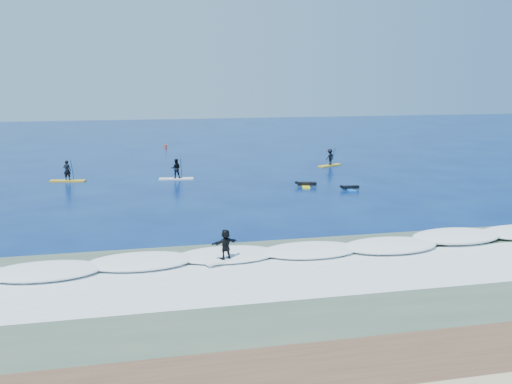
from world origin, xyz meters
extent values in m
plane|color=#031549|center=(0.00, 0.00, 0.00)|extent=(160.00, 160.00, 0.00)
cube|color=#483222|center=(0.00, -21.50, 0.00)|extent=(90.00, 5.00, 0.08)
cube|color=#394E3E|center=(0.00, -14.00, 0.01)|extent=(90.00, 13.00, 0.01)
cube|color=white|center=(0.00, -10.00, 0.00)|extent=(40.00, 6.00, 0.30)
cube|color=silver|center=(0.00, -13.00, 0.00)|extent=(34.00, 5.00, 0.02)
cube|color=gold|center=(-12.22, 12.48, 0.05)|extent=(2.89, 1.27, 0.09)
imported|color=black|center=(-12.22, 12.48, 0.90)|extent=(0.66, 0.50, 1.61)
cylinder|color=black|center=(-11.81, 12.40, 0.84)|extent=(0.17, 0.64, 1.88)
cube|color=black|center=(-11.81, 12.40, -0.05)|extent=(0.11, 0.03, 0.28)
cube|color=silver|center=(-3.59, 11.53, 0.05)|extent=(2.86, 1.06, 0.09)
imported|color=black|center=(-3.59, 11.53, 0.90)|extent=(0.85, 0.71, 1.61)
cylinder|color=black|center=(-3.18, 11.48, 0.84)|extent=(0.13, 0.64, 1.87)
cube|color=black|center=(-3.18, 11.48, -0.05)|extent=(0.11, 0.03, 0.28)
cube|color=gold|center=(11.19, 15.60, 0.04)|extent=(2.65, 1.83, 0.09)
imported|color=black|center=(11.19, 15.60, 0.85)|extent=(1.14, 0.96, 1.52)
cylinder|color=black|center=(11.54, 15.78, 0.80)|extent=(0.32, 0.56, 1.78)
cube|color=black|center=(11.54, 15.78, -0.04)|extent=(0.11, 0.03, 0.27)
cube|color=yellow|center=(5.86, 6.23, 0.05)|extent=(1.05, 2.18, 0.10)
cube|color=black|center=(5.96, 6.21, 0.22)|extent=(1.50, 0.72, 0.24)
sphere|color=black|center=(5.16, 6.41, 0.32)|extent=(0.24, 0.24, 0.24)
cube|color=blue|center=(8.64, 4.25, 0.04)|extent=(0.57, 1.89, 0.09)
cube|color=black|center=(8.73, 4.24, 0.20)|extent=(1.30, 0.38, 0.21)
sphere|color=black|center=(8.00, 4.27, 0.28)|extent=(0.21, 0.21, 0.21)
cube|color=white|center=(-3.23, -10.69, 0.20)|extent=(2.10, 1.21, 0.11)
imported|color=black|center=(-3.23, -10.69, 0.94)|extent=(1.33, 0.81, 1.36)
cylinder|color=red|center=(-3.10, 32.19, 0.24)|extent=(0.30, 0.30, 0.48)
cone|color=red|center=(-3.10, 32.19, 0.59)|extent=(0.21, 0.21, 0.23)
camera|label=1|loc=(-7.25, -34.92, 8.29)|focal=40.00mm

